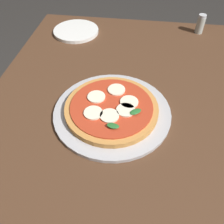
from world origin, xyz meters
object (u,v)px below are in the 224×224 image
object	(u,v)px
plate_white	(76,31)
pepper_shaker	(200,24)
serving_tray	(112,113)
pizza	(111,108)
dining_table	(116,135)

from	to	relation	value
plate_white	pepper_shaker	xyz separation A→B (m)	(-0.08, 0.55, 0.03)
serving_tray	pizza	world-z (taller)	pizza
serving_tray	pizza	xyz separation A→B (m)	(-0.00, -0.00, 0.02)
pizza	plate_white	distance (m)	0.53
pizza	pepper_shaker	world-z (taller)	pepper_shaker
serving_tray	pizza	size ratio (longest dim) A/B	1.26
dining_table	plate_white	distance (m)	0.55
pizza	plate_white	bearing A→B (deg)	-154.42
dining_table	serving_tray	world-z (taller)	serving_tray
pizza	serving_tray	bearing A→B (deg)	32.76
plate_white	dining_table	bearing A→B (deg)	27.15
serving_tray	plate_white	xyz separation A→B (m)	(-0.48, -0.23, 0.00)
pizza	pepper_shaker	bearing A→B (deg)	150.12
pizza	plate_white	xyz separation A→B (m)	(-0.48, -0.23, -0.02)
dining_table	pepper_shaker	xyz separation A→B (m)	(-0.55, 0.30, 0.15)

